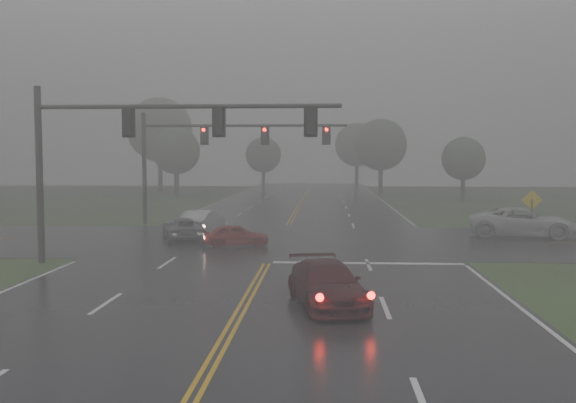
# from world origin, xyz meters

# --- Properties ---
(ground) EXTENTS (180.00, 180.00, 0.00)m
(ground) POSITION_xyz_m (0.00, 0.00, 0.00)
(ground) COLOR #2F461E
(ground) RESTS_ON ground
(main_road) EXTENTS (18.00, 160.00, 0.02)m
(main_road) POSITION_xyz_m (0.00, 20.00, 0.00)
(main_road) COLOR black
(main_road) RESTS_ON ground
(cross_street) EXTENTS (120.00, 14.00, 0.02)m
(cross_street) POSITION_xyz_m (0.00, 22.00, 0.00)
(cross_street) COLOR black
(cross_street) RESTS_ON ground
(stop_bar) EXTENTS (8.50, 0.50, 0.01)m
(stop_bar) POSITION_xyz_m (4.50, 14.40, 0.00)
(stop_bar) COLOR silver
(stop_bar) RESTS_ON ground
(sedan_maroon) EXTENTS (3.01, 5.12, 1.39)m
(sedan_maroon) POSITION_xyz_m (2.66, 6.13, 0.00)
(sedan_maroon) COLOR #370A10
(sedan_maroon) RESTS_ON ground
(sedan_red) EXTENTS (3.76, 2.16, 1.20)m
(sedan_red) POSITION_xyz_m (-2.16, 19.41, 0.00)
(sedan_red) COLOR maroon
(sedan_red) RESTS_ON ground
(sedan_silver) EXTENTS (2.23, 4.76, 1.51)m
(sedan_silver) POSITION_xyz_m (-4.95, 24.64, 0.00)
(sedan_silver) COLOR #B5B8BD
(sedan_silver) RESTS_ON ground
(car_grey) EXTENTS (3.43, 4.91, 1.24)m
(car_grey) POSITION_xyz_m (-5.62, 22.17, 0.00)
(car_grey) COLOR #57595E
(car_grey) RESTS_ON ground
(pickup_white) EXTENTS (6.76, 4.23, 1.74)m
(pickup_white) POSITION_xyz_m (14.35, 24.48, 0.00)
(pickup_white) COLOR silver
(pickup_white) RESTS_ON ground
(signal_gantry_near) EXTENTS (13.64, 0.35, 7.91)m
(signal_gantry_near) POSITION_xyz_m (-6.04, 13.86, 5.54)
(signal_gantry_near) COLOR black
(signal_gantry_near) RESTS_ON ground
(signal_gantry_far) EXTENTS (14.40, 0.40, 7.88)m
(signal_gantry_far) POSITION_xyz_m (-5.73, 30.46, 5.55)
(signal_gantry_far) COLOR black
(signal_gantry_far) RESTS_ON ground
(sign_diamond_east) EXTENTS (1.19, 0.11, 2.86)m
(sign_diamond_east) POSITION_xyz_m (14.59, 23.84, 1.93)
(sign_diamond_east) COLOR black
(sign_diamond_east) RESTS_ON ground
(tree_nw_a) EXTENTS (5.66, 5.66, 8.32)m
(tree_nw_a) POSITION_xyz_m (-15.43, 62.34, 5.46)
(tree_nw_a) COLOR #30261F
(tree_nw_a) RESTS_ON ground
(tree_ne_a) EXTENTS (6.48, 6.48, 9.52)m
(tree_ne_a) POSITION_xyz_m (9.44, 66.65, 6.26)
(tree_ne_a) COLOR #30261F
(tree_ne_a) RESTS_ON ground
(tree_n_mid) EXTENTS (5.21, 5.21, 7.65)m
(tree_n_mid) POSITION_xyz_m (-6.50, 78.76, 5.03)
(tree_n_mid) COLOR #30261F
(tree_n_mid) RESTS_ON ground
(tree_e_near) EXTENTS (4.73, 4.73, 6.94)m
(tree_e_near) POSITION_xyz_m (17.57, 56.91, 4.56)
(tree_e_near) COLOR #30261F
(tree_e_near) RESTS_ON ground
(tree_nw_b) EXTENTS (8.71, 8.71, 12.79)m
(tree_nw_b) POSITION_xyz_m (-19.82, 71.55, 8.42)
(tree_nw_b) COLOR #30261F
(tree_nw_b) RESTS_ON ground
(tree_n_far) EXTENTS (6.88, 6.88, 10.10)m
(tree_n_far) POSITION_xyz_m (7.44, 87.50, 6.64)
(tree_n_far) COLOR #30261F
(tree_n_far) RESTS_ON ground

